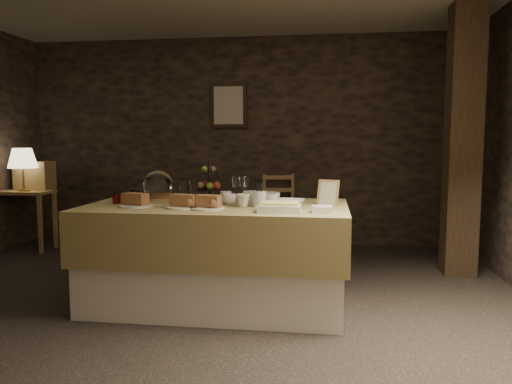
# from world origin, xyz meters

# --- Properties ---
(ground_plane) EXTENTS (5.50, 5.00, 0.01)m
(ground_plane) POSITION_xyz_m (0.00, 0.00, 0.00)
(ground_plane) COLOR black
(ground_plane) RESTS_ON ground
(room_shell) EXTENTS (5.52, 5.02, 2.60)m
(room_shell) POSITION_xyz_m (0.00, 0.00, 1.56)
(room_shell) COLOR black
(room_shell) RESTS_ON ground
(buffet_table) EXTENTS (2.05, 1.09, 0.81)m
(buffet_table) POSITION_xyz_m (0.23, 0.02, 0.47)
(buffet_table) COLOR silver
(buffet_table) RESTS_ON ground_plane
(console_table) EXTENTS (0.67, 0.38, 0.72)m
(console_table) POSITION_xyz_m (-2.50, 1.67, 0.59)
(console_table) COLOR olive
(console_table) RESTS_ON ground_plane
(table_lamp) EXTENTS (0.34, 0.34, 0.51)m
(table_lamp) POSITION_xyz_m (-2.45, 1.62, 1.10)
(table_lamp) COLOR gold
(table_lamp) RESTS_ON console_table
(wine_rack) EXTENTS (0.42, 0.26, 0.34)m
(wine_rack) POSITION_xyz_m (-2.45, 1.85, 0.89)
(wine_rack) COLOR olive
(wine_rack) RESTS_ON console_table
(chair) EXTENTS (0.50, 0.48, 0.69)m
(chair) POSITION_xyz_m (0.53, 2.29, 0.39)
(chair) COLOR olive
(chair) RESTS_ON ground_plane
(timber_column) EXTENTS (0.30, 0.30, 2.60)m
(timber_column) POSITION_xyz_m (2.38, 1.27, 1.30)
(timber_column) COLOR black
(timber_column) RESTS_ON ground_plane
(framed_picture) EXTENTS (0.45, 0.04, 0.55)m
(framed_picture) POSITION_xyz_m (-0.15, 2.47, 1.75)
(framed_picture) COLOR black
(framed_picture) RESTS_ON room_shell
(plate_stack_a) EXTENTS (0.19, 0.19, 0.10)m
(plate_stack_a) POSITION_xyz_m (0.52, 0.11, 0.86)
(plate_stack_a) COLOR white
(plate_stack_a) RESTS_ON buffet_table
(plate_stack_b) EXTENTS (0.20, 0.20, 0.08)m
(plate_stack_b) POSITION_xyz_m (0.61, 0.19, 0.85)
(plate_stack_b) COLOR white
(plate_stack_b) RESTS_ON buffet_table
(cutlery_holder) EXTENTS (0.10, 0.10, 0.12)m
(cutlery_holder) POSITION_xyz_m (0.58, -0.05, 0.87)
(cutlery_holder) COLOR white
(cutlery_holder) RESTS_ON buffet_table
(cup_a) EXTENTS (0.15, 0.15, 0.09)m
(cup_a) POSITION_xyz_m (0.33, 0.04, 0.85)
(cup_a) COLOR white
(cup_a) RESTS_ON buffet_table
(cup_b) EXTENTS (0.13, 0.13, 0.10)m
(cup_b) POSITION_xyz_m (0.46, -0.07, 0.86)
(cup_b) COLOR white
(cup_b) RESTS_ON buffet_table
(mug_c) EXTENTS (0.09, 0.09, 0.09)m
(mug_c) POSITION_xyz_m (0.28, 0.14, 0.86)
(mug_c) COLOR white
(mug_c) RESTS_ON buffet_table
(mug_d) EXTENTS (0.08, 0.08, 0.09)m
(mug_d) POSITION_xyz_m (0.67, 0.01, 0.86)
(mug_d) COLOR white
(mug_d) RESTS_ON buffet_table
(bowl) EXTENTS (0.24, 0.24, 0.05)m
(bowl) POSITION_xyz_m (0.81, 0.02, 0.84)
(bowl) COLOR white
(bowl) RESTS_ON buffet_table
(cake_dome) EXTENTS (0.26, 0.26, 0.26)m
(cake_dome) POSITION_xyz_m (-0.35, 0.31, 0.91)
(cake_dome) COLOR olive
(cake_dome) RESTS_ON buffet_table
(fruit_stand) EXTENTS (0.23, 0.23, 0.32)m
(fruit_stand) POSITION_xyz_m (0.10, 0.35, 0.94)
(fruit_stand) COLOR black
(fruit_stand) RESTS_ON buffet_table
(bread_platter_left) EXTENTS (0.26, 0.26, 0.11)m
(bread_platter_left) POSITION_xyz_m (-0.36, -0.18, 0.85)
(bread_platter_left) COLOR white
(bread_platter_left) RESTS_ON buffet_table
(bread_platter_center) EXTENTS (0.26, 0.26, 0.11)m
(bread_platter_center) POSITION_xyz_m (0.03, -0.21, 0.85)
(bread_platter_center) COLOR white
(bread_platter_center) RESTS_ON buffet_table
(bread_platter_right) EXTENTS (0.26, 0.26, 0.11)m
(bread_platter_right) POSITION_xyz_m (0.21, -0.23, 0.85)
(bread_platter_right) COLOR white
(bread_platter_right) RESTS_ON buffet_table
(jam_jars) EXTENTS (0.18, 0.32, 0.07)m
(jam_jars) POSITION_xyz_m (-0.52, 0.08, 0.85)
(jam_jars) COLOR maroon
(jam_jars) RESTS_ON buffet_table
(tart_dish) EXTENTS (0.30, 0.22, 0.07)m
(tart_dish) POSITION_xyz_m (0.76, -0.29, 0.84)
(tart_dish) COLOR white
(tart_dish) RESTS_ON buffet_table
(square_dish) EXTENTS (0.14, 0.14, 0.04)m
(square_dish) POSITION_xyz_m (1.06, -0.28, 0.83)
(square_dish) COLOR white
(square_dish) RESTS_ON buffet_table
(menu_frame) EXTENTS (0.18, 0.13, 0.22)m
(menu_frame) POSITION_xyz_m (1.10, 0.12, 0.90)
(menu_frame) COLOR olive
(menu_frame) RESTS_ON buffet_table
(storage_jar_a) EXTENTS (0.10, 0.10, 0.16)m
(storage_jar_a) POSITION_xyz_m (-0.14, 0.39, 0.89)
(storage_jar_a) COLOR white
(storage_jar_a) RESTS_ON buffet_table
(storage_jar_b) EXTENTS (0.09, 0.09, 0.14)m
(storage_jar_b) POSITION_xyz_m (-0.03, 0.34, 0.88)
(storage_jar_b) COLOR white
(storage_jar_b) RESTS_ON buffet_table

